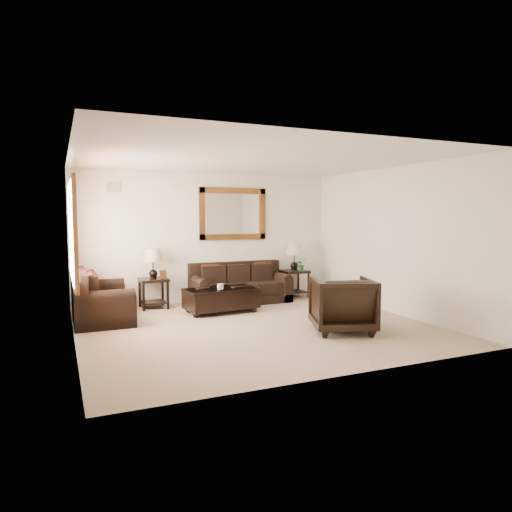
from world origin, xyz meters
name	(u,v)px	position (x,y,z in m)	size (l,w,h in m)	color
room	(256,244)	(0.00, 0.00, 1.35)	(5.51, 5.01, 2.71)	gray
window	(73,232)	(-2.70, 0.90, 1.55)	(0.07, 1.96, 1.66)	white
mirror	(233,214)	(0.54, 2.47, 1.85)	(1.50, 0.06, 1.10)	#4F2B0F
air_vent	(114,187)	(-1.90, 2.48, 2.35)	(0.25, 0.02, 0.18)	#999999
sofa	(240,288)	(0.54, 2.10, 0.30)	(2.02, 0.87, 0.83)	black
loveseat	(98,302)	(-2.32, 1.47, 0.33)	(0.94, 1.58, 0.89)	black
end_table_left	(153,269)	(-1.24, 2.19, 0.77)	(0.54, 0.54, 1.18)	black
end_table_right	(294,262)	(1.88, 2.18, 0.79)	(0.55, 0.55, 1.21)	black
coffee_table	(221,297)	(-0.15, 1.30, 0.28)	(1.40, 0.84, 0.57)	black
armchair	(342,302)	(1.11, -0.82, 0.47)	(0.92, 0.86, 0.94)	black
potted_plant	(301,266)	(2.00, 2.08, 0.70)	(0.24, 0.27, 0.21)	#1F511B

